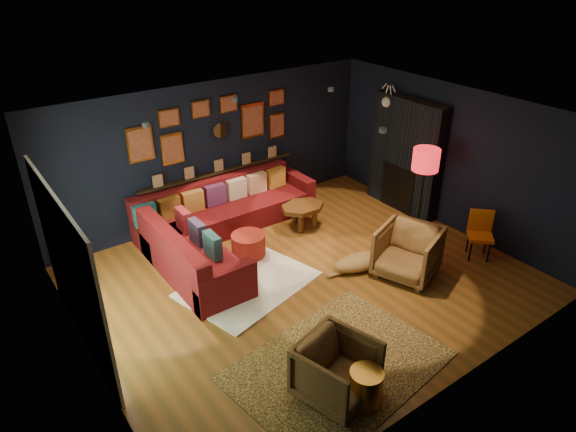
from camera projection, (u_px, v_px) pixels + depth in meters
floor at (305, 280)px, 8.09m from camera, size 6.50×6.50×0.00m
room_walls at (307, 188)px, 7.34m from camera, size 6.50×6.50×6.50m
sectional at (214, 228)px, 8.91m from camera, size 3.41×2.69×0.86m
ledge at (219, 172)px, 9.57m from camera, size 3.20×0.12×0.04m
gallery_wall at (214, 126)px, 9.18m from camera, size 3.15×0.04×1.02m
sunburst_mirror at (220, 130)px, 9.29m from camera, size 0.47×0.16×0.47m
fireplace at (405, 159)px, 9.84m from camera, size 0.31×1.60×2.20m
deer_head at (393, 100)px, 9.74m from camera, size 0.50×0.28×0.45m
sliding_door at (71, 272)px, 6.34m from camera, size 0.06×2.80×2.20m
ceiling_spots at (275, 109)px, 7.46m from camera, size 3.30×2.50×0.06m
shag_rug at (248, 284)px, 7.96m from camera, size 2.26×1.88×0.03m
leopard_rug at (338, 365)px, 6.44m from camera, size 2.82×2.18×0.01m
coffee_table at (303, 209)px, 9.43m from camera, size 0.90×0.71×0.42m
pouf at (248, 245)px, 8.62m from camera, size 0.57×0.57×0.38m
armchair_left at (337, 368)px, 5.85m from camera, size 0.98×0.94×0.83m
armchair_right at (408, 250)px, 8.01m from camera, size 1.09×1.12×0.91m
gold_stool at (366, 388)px, 5.81m from camera, size 0.39×0.39×0.48m
orange_chair at (480, 231)px, 8.50m from camera, size 0.55×0.55×0.82m
floor_lamp at (425, 164)px, 8.68m from camera, size 0.46×0.46×1.65m
dog at (360, 259)px, 8.23m from camera, size 1.31×0.87×0.38m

